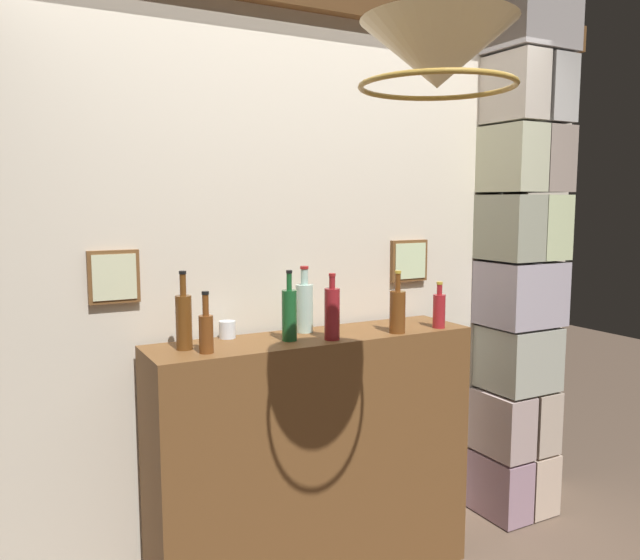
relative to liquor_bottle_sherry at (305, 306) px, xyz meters
name	(u,v)px	position (x,y,z in m)	size (l,w,h in m)	color
panelled_rear_partition	(288,248)	(0.00, 0.16, 0.25)	(3.61, 0.15, 2.88)	beige
stone_pillar	(518,258)	(1.28, -0.01, 0.16)	(0.40, 0.39, 2.81)	gray
bar_shelf_unit	(315,462)	(0.00, -0.09, -0.69)	(1.45, 0.36, 1.14)	brown
liquor_bottle_sherry	(305,306)	(0.00, 0.00, 0.00)	(0.08, 0.08, 0.30)	#ABCCBE
liquor_bottle_vermouth	(332,313)	(0.03, -0.20, 0.00)	(0.07, 0.07, 0.28)	maroon
liquor_bottle_scotch	(184,320)	(-0.57, -0.08, 0.00)	(0.06, 0.06, 0.31)	brown
liquor_bottle_rum	(397,310)	(0.35, -0.21, -0.02)	(0.07, 0.07, 0.28)	brown
liquor_bottle_port	(206,331)	(-0.51, -0.17, -0.03)	(0.06, 0.06, 0.24)	brown
liquor_bottle_gin	(289,314)	(-0.14, -0.13, 0.00)	(0.06, 0.06, 0.30)	#195225
liquor_bottle_whiskey	(439,310)	(0.59, -0.21, -0.03)	(0.06, 0.06, 0.21)	maroon
glass_tumbler_rocks	(227,330)	(-0.35, 0.04, -0.08)	(0.07, 0.07, 0.07)	silver
pendant_lamp	(438,57)	(-0.09, -1.01, 0.87)	(0.45, 0.45, 0.44)	beige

